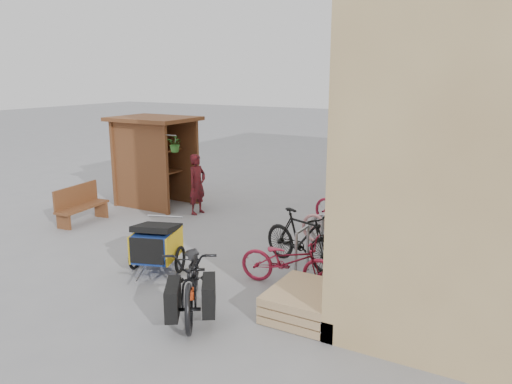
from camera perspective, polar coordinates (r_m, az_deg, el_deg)
The scene contains 17 objects.
ground at distance 10.24m, azimuth -6.65°, elevation -6.83°, with size 80.00×80.00×0.00m, color gray.
kiosk at distance 13.74m, azimuth -11.80°, elevation 4.88°, with size 2.49×1.65×2.40m.
bike_rack at distance 11.09m, azimuth 10.45°, elevation -2.56°, with size 0.05×5.35×0.86m.
pallet_stack at distance 7.64m, azimuth 5.66°, elevation -12.42°, with size 1.00×1.20×0.40m.
bench at distance 12.72m, azimuth -19.46°, elevation -1.30°, with size 0.60×1.48×0.91m.
shopping_carts at distance 15.22m, azimuth 18.71°, elevation 1.44°, with size 0.53×1.78×0.95m.
child_trailer at distance 9.30m, azimuth -11.30°, elevation -5.73°, with size 1.05×1.62×0.94m.
cargo_bike at distance 7.65m, azimuth -7.24°, elevation -9.60°, with size 1.80×2.20×1.12m.
person_kiosk at distance 12.79m, azimuth -6.73°, elevation 0.89°, with size 0.56×0.37×1.54m, color maroon.
bike_0 at distance 8.51m, azimuth 3.65°, elevation -7.87°, with size 0.59×1.69×0.89m, color maroon.
bike_1 at distance 9.34m, azimuth 5.22°, elevation -5.33°, with size 0.50×1.78×1.07m, color black.
bike_2 at distance 10.43m, azimuth 9.70°, elevation -3.76°, with size 0.64×1.84×0.97m, color tan.
bike_3 at distance 10.62m, azimuth 10.52°, elevation -3.37°, with size 0.47×1.67×1.00m, color #9E9FA3.
bike_4 at distance 11.71m, azimuth 10.49°, elevation -1.85°, with size 0.65×1.86×0.98m, color maroon.
bike_5 at distance 11.91m, azimuth 12.45°, elevation -1.49°, with size 0.50×1.75×1.05m, color #1D7775.
bike_6 at distance 12.64m, azimuth 13.18°, elevation -1.12°, with size 0.57×1.64×0.86m, color silver.
bike_7 at distance 12.95m, azimuth 13.38°, elevation -0.50°, with size 0.46×1.64×0.99m, color silver.
Camera 1 is at (5.75, -7.70, 3.54)m, focal length 35.00 mm.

